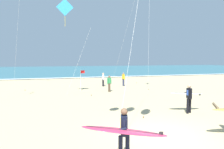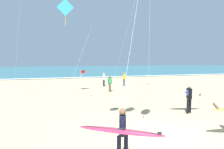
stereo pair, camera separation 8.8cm
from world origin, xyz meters
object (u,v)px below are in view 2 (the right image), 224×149
bystander_green_top (110,84)px  driftwood_log (216,106)px  bystander_white_top (104,79)px  surfer_lead (123,132)px  bystander_yellow_top (124,79)px  lifeguard_flag (82,78)px  kite_diamond_cobalt_near (66,10)px  surfer_trailing (188,95)px

bystander_green_top → driftwood_log: bearing=-59.7°
bystander_green_top → bystander_white_top: same height
surfer_lead → bystander_yellow_top: 19.31m
bystander_white_top → bystander_yellow_top: same height
bystander_white_top → lifeguard_flag: (-2.99, -2.62, 0.45)m
bystander_yellow_top → surfer_lead: bearing=-110.1°
kite_diamond_cobalt_near → driftwood_log: size_ratio=4.90×
kite_diamond_cobalt_near → bystander_white_top: (4.75, 5.87, -6.43)m
lifeguard_flag → kite_diamond_cobalt_near: bearing=-118.4°
bystander_green_top → bystander_yellow_top: bearing=53.5°
kite_diamond_cobalt_near → bystander_green_top: size_ratio=5.11×
bystander_yellow_top → driftwood_log: size_ratio=0.96×
bystander_green_top → driftwood_log: size_ratio=0.96×
surfer_trailing → bystander_yellow_top: 13.17m
lifeguard_flag → driftwood_log: (7.40, -10.10, -1.20)m
surfer_lead → driftwood_log: 10.46m
surfer_lead → lifeguard_flag: 15.92m
surfer_lead → surfer_trailing: same height
surfer_lead → surfer_trailing: bearing=40.2°
kite_diamond_cobalt_near → bystander_yellow_top: size_ratio=5.11×
lifeguard_flag → driftwood_log: 12.58m
surfer_lead → bystander_green_top: 14.69m
kite_diamond_cobalt_near → lifeguard_flag: 7.02m
bystander_green_top → bystander_yellow_top: 4.88m
surfer_trailing → kite_diamond_cobalt_near: (-6.36, 7.64, 6.20)m
surfer_trailing → bystander_green_top: size_ratio=1.30×
bystander_yellow_top → surfer_trailing: bearing=-93.4°
kite_diamond_cobalt_near → driftwood_log: kite_diamond_cobalt_near is taller
surfer_trailing → lifeguard_flag: lifeguard_flag is taller
surfer_lead → bystander_yellow_top: surfer_lead is taller
kite_diamond_cobalt_near → bystander_white_top: bearing=51.1°
lifeguard_flag → driftwood_log: bearing=-53.8°
kite_diamond_cobalt_near → lifeguard_flag: kite_diamond_cobalt_near is taller
kite_diamond_cobalt_near → bystander_white_top: size_ratio=5.11×
lifeguard_flag → bystander_green_top: bearing=-34.1°
kite_diamond_cobalt_near → bystander_green_top: (4.22, 1.58, -6.43)m
kite_diamond_cobalt_near → surfer_trailing: bearing=-50.2°
driftwood_log → surfer_trailing: bearing=-164.2°
driftwood_log → kite_diamond_cobalt_near: bearing=143.2°
bystander_green_top → bystander_white_top: bearing=83.0°
kite_diamond_cobalt_near → bystander_green_top: kite_diamond_cobalt_near is taller
bystander_yellow_top → lifeguard_flag: (-5.37, -2.25, 0.45)m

